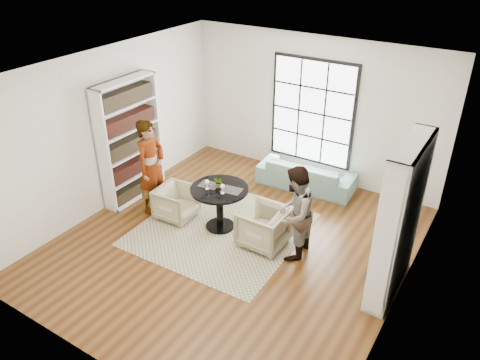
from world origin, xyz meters
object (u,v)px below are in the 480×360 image
Objects in this scene: flower_centerpiece at (219,182)px; person_right at (294,214)px; wine_glass_left at (207,182)px; armchair_left at (177,203)px; pedestal_table at (220,199)px; sofa at (306,174)px; wine_glass_right at (223,187)px; armchair_right at (264,227)px; person_left at (151,167)px.

person_right is at bearing -2.07° from flower_centerpiece.
wine_glass_left is at bearing -90.73° from person_right.
armchair_left is 0.94m from wine_glass_left.
armchair_left is at bearing -169.88° from pedestal_table.
pedestal_table is at bearing 68.74° from sofa.
pedestal_table is at bearing -83.04° from armchair_left.
wine_glass_right reaches higher than armchair_left.
sofa is 2.22m from armchair_right.
wine_glass_right is (-0.53, -2.29, 0.65)m from sofa.
flower_centerpiece is (0.13, 0.16, -0.03)m from wine_glass_left.
armchair_right is 1.10m from flower_centerpiece.
wine_glass_right is at bearing -90.73° from person_right.
pedestal_table is 0.40m from wine_glass_right.
pedestal_table reaches higher than armchair_left.
flower_centerpiece is at bearing 135.03° from pedestal_table.
sofa is 2.40m from person_right.
armchair_left is at bearing -178.18° from wine_glass_left.
armchair_left is at bearing 52.55° from sofa.
sofa is at bearing 77.02° from wine_glass_right.
armchair_left is 1.19m from wine_glass_right.
sofa is 2.54m from wine_glass_left.
pedestal_table is 0.56× the size of person_left.
wine_glass_right is at bearing -37.32° from pedestal_table.
armchair_right is 0.72m from person_right.
sofa is at bearing -45.42° from person_left.
armchair_right is 4.27× the size of wine_glass_left.
armchair_left is at bearing -177.58° from wine_glass_right.
armchair_right reaches higher than sofa.
wine_glass_right is 0.23m from flower_centerpiece.
armchair_left is 0.38× the size of person_left.
person_left reaches higher than wine_glass_left.
pedestal_table is at bearing -90.95° from armchair_right.
person_left is 1.40m from flower_centerpiece.
pedestal_table is 1.46m from person_left.
armchair_right is 0.42× the size of person_left.
pedestal_table is 0.92m from armchair_left.
person_right is at bearing -91.04° from person_left.
person_right reaches higher than flower_centerpiece.
wine_glass_left is at bearing -92.59° from person_left.
armchair_left is 0.81m from person_left.
wine_glass_left is (-0.84, -2.31, 0.65)m from sofa.
pedestal_table is 1.48× the size of armchair_left.
flower_centerpiece is at bearing -92.66° from armchair_right.
pedestal_table is 0.41m from wine_glass_left.
person_right is 9.06× the size of wine_glass_right.
wine_glass_left reaches higher than armchair_left.
flower_centerpiece is at bearing -96.56° from person_right.
armchair_right is at bearing 92.08° from sofa.
person_left is at bearing -86.20° from armchair_right.
pedestal_table is at bearing -95.47° from person_right.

